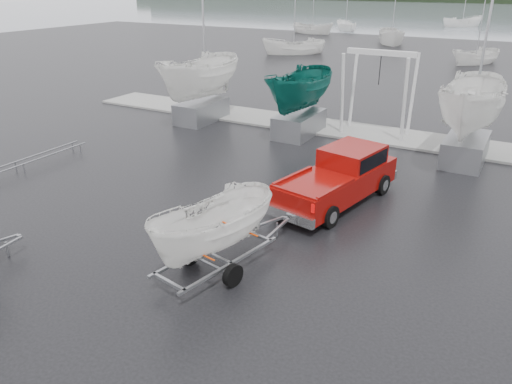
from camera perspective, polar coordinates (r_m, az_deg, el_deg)
ground_plane at (r=15.60m, az=-8.15°, el=-4.54°), size 120.00×120.00×0.00m
lake at (r=111.41m, az=26.00°, el=17.35°), size 300.00×300.00×0.00m
dock at (r=26.33m, az=9.12°, el=7.18°), size 30.00×3.00×0.12m
pickup_truck at (r=17.53m, az=9.74°, el=1.93°), size 2.86×5.66×1.80m
trailer_hitched at (r=12.38m, az=-4.92°, el=0.96°), size 1.91×3.76×4.66m
boat_hoist at (r=25.15m, az=13.86°, el=12.20°), size 3.30×2.18×4.12m
keelboat_0 at (r=27.06m, az=-6.54°, el=15.99°), size 2.43×3.20×10.60m
keelboat_1 at (r=24.46m, az=5.19°, el=14.09°), size 2.14×3.20×6.79m
keelboat_2 at (r=22.19m, az=24.16°, el=12.71°), size 2.46×3.20×10.63m
mast_rack_0 at (r=22.29m, az=-25.47°, el=3.00°), size 0.56×6.50×0.06m
moored_boat_0 at (r=53.51m, az=4.33°, el=15.46°), size 3.57×3.56×11.33m
moored_boat_1 at (r=64.07m, az=15.17°, el=16.04°), size 3.69×3.74×11.76m
moored_boat_2 at (r=51.16m, az=23.71°, el=13.28°), size 3.03×3.05×10.92m
moored_boat_4 at (r=79.56m, az=10.19°, el=17.72°), size 3.13×3.14×10.93m
moored_boat_5 at (r=90.89m, az=22.46°, el=17.06°), size 3.65×3.64×11.41m
moored_boat_6 at (r=74.29m, az=6.45°, el=17.56°), size 2.87×2.81×11.26m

